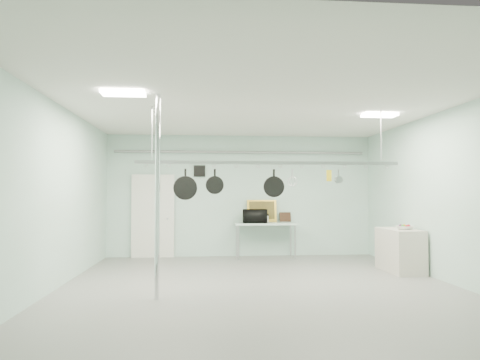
{
  "coord_description": "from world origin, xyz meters",
  "views": [
    {
      "loc": [
        -0.97,
        -7.35,
        1.62
      ],
      "look_at": [
        -0.27,
        1.0,
        1.91
      ],
      "focal_mm": 32.0,
      "sensor_mm": 36.0,
      "label": 1
    }
  ],
  "objects": [
    {
      "name": "conduit_pipe",
      "position": [
        0.0,
        3.9,
        2.75
      ],
      "size": [
        6.6,
        0.07,
        0.07
      ],
      "primitive_type": "cylinder",
      "rotation": [
        0.0,
        1.57,
        0.0
      ],
      "color": "gray",
      "rests_on": "back_wall"
    },
    {
      "name": "microwave",
      "position": [
        0.33,
        3.5,
        1.08
      ],
      "size": [
        0.67,
        0.5,
        0.34
      ],
      "primitive_type": "imported",
      "rotation": [
        0.0,
        0.0,
        3.0
      ],
      "color": "black",
      "rests_on": "prep_table"
    },
    {
      "name": "coffee_canister",
      "position": [
        0.62,
        3.64,
        0.99
      ],
      "size": [
        0.19,
        0.19,
        0.18
      ],
      "primitive_type": "cylinder",
      "rotation": [
        0.0,
        0.0,
        0.35
      ],
      "color": "silver",
      "rests_on": "prep_table"
    },
    {
      "name": "painting_large",
      "position": [
        0.55,
        3.9,
        1.2
      ],
      "size": [
        0.78,
        0.15,
        0.58
      ],
      "primitive_type": "cube",
      "rotation": [
        -0.14,
        0.0,
        -0.03
      ],
      "color": "gold",
      "rests_on": "prep_table"
    },
    {
      "name": "chrome_pole",
      "position": [
        -1.7,
        -0.6,
        1.6
      ],
      "size": [
        0.08,
        0.08,
        3.2
      ],
      "primitive_type": "cylinder",
      "color": "silver",
      "rests_on": "floor"
    },
    {
      "name": "prep_table",
      "position": [
        0.6,
        3.6,
        0.83
      ],
      "size": [
        1.6,
        0.7,
        0.91
      ],
      "color": "silver",
      "rests_on": "floor"
    },
    {
      "name": "wall_vent",
      "position": [
        -1.1,
        3.97,
        2.25
      ],
      "size": [
        0.3,
        0.04,
        0.3
      ],
      "primitive_type": "cube",
      "color": "black",
      "rests_on": "back_wall"
    },
    {
      "name": "light_panel_left",
      "position": [
        -2.2,
        -0.8,
        3.16
      ],
      "size": [
        0.65,
        0.3,
        0.05
      ],
      "primitive_type": "cube",
      "color": "white",
      "rests_on": "ceiling"
    },
    {
      "name": "whisk",
      "position": [
        0.62,
        0.3,
        1.94
      ],
      "size": [
        0.22,
        0.22,
        0.3
      ],
      "primitive_type": null,
      "rotation": [
        0.0,
        0.0,
        -0.29
      ],
      "color": "#BDBCC1",
      "rests_on": "pot_rack"
    },
    {
      "name": "side_cabinet",
      "position": [
        3.15,
        1.4,
        0.45
      ],
      "size": [
        0.6,
        1.2,
        0.9
      ],
      "primitive_type": "cube",
      "color": "beige",
      "rests_on": "floor"
    },
    {
      "name": "pot_rack",
      "position": [
        0.2,
        0.3,
        2.23
      ],
      "size": [
        4.8,
        0.06,
        1.0
      ],
      "color": "#B7B7BC",
      "rests_on": "ceiling"
    },
    {
      "name": "fruit_bowl",
      "position": [
        3.16,
        1.18,
        0.94
      ],
      "size": [
        0.4,
        0.4,
        0.08
      ],
      "primitive_type": "imported",
      "rotation": [
        0.0,
        0.0,
        0.26
      ],
      "color": "silver",
      "rests_on": "side_cabinet"
    },
    {
      "name": "back_wall",
      "position": [
        0.0,
        3.99,
        1.6
      ],
      "size": [
        7.0,
        0.02,
        3.2
      ],
      "primitive_type": "cube",
      "color": "silver",
      "rests_on": "floor"
    },
    {
      "name": "skillet_left",
      "position": [
        -1.31,
        0.3,
        1.81
      ],
      "size": [
        0.43,
        0.14,
        0.56
      ],
      "primitive_type": null,
      "rotation": [
        0.0,
        0.0,
        0.2
      ],
      "color": "black",
      "rests_on": "pot_rack"
    },
    {
      "name": "light_panel_right",
      "position": [
        2.4,
        0.6,
        3.16
      ],
      "size": [
        0.65,
        0.3,
        0.05
      ],
      "primitive_type": "cube",
      "color": "white",
      "rests_on": "ceiling"
    },
    {
      "name": "ceiling",
      "position": [
        0.0,
        0.0,
        3.19
      ],
      "size": [
        7.0,
        8.0,
        0.02
      ],
      "primitive_type": "cube",
      "color": "silver",
      "rests_on": "back_wall"
    },
    {
      "name": "saucepan",
      "position": [
        1.48,
        0.3,
        1.96
      ],
      "size": [
        0.14,
        0.1,
        0.25
      ],
      "primitive_type": null,
      "rotation": [
        0.0,
        0.0,
        0.08
      ],
      "color": "silver",
      "rests_on": "pot_rack"
    },
    {
      "name": "grater",
      "position": [
        1.3,
        0.3,
        1.97
      ],
      "size": [
        0.09,
        0.02,
        0.23
      ],
      "primitive_type": null,
      "rotation": [
        0.0,
        0.0,
        0.07
      ],
      "color": "gold",
      "rests_on": "pot_rack"
    },
    {
      "name": "skillet_right",
      "position": [
        0.28,
        0.3,
        1.83
      ],
      "size": [
        0.38,
        0.08,
        0.5
      ],
      "primitive_type": null,
      "rotation": [
        0.0,
        0.0,
        -0.05
      ],
      "color": "black",
      "rests_on": "pot_rack"
    },
    {
      "name": "floor",
      "position": [
        0.0,
        0.0,
        0.0
      ],
      "size": [
        8.0,
        8.0,
        0.0
      ],
      "primitive_type": "plane",
      "color": "gray",
      "rests_on": "ground"
    },
    {
      "name": "painting_small",
      "position": [
        1.18,
        3.9,
        1.03
      ],
      "size": [
        0.31,
        0.1,
        0.25
      ],
      "primitive_type": "cube",
      "rotation": [
        -0.17,
        0.0,
        0.07
      ],
      "color": "#321D11",
      "rests_on": "prep_table"
    },
    {
      "name": "right_wall",
      "position": [
        3.49,
        0.0,
        1.6
      ],
      "size": [
        0.02,
        8.0,
        3.2
      ],
      "primitive_type": "cube",
      "color": "silver",
      "rests_on": "floor"
    },
    {
      "name": "fruit_cluster",
      "position": [
        3.16,
        1.18,
        0.98
      ],
      "size": [
        0.24,
        0.24,
        0.09
      ],
      "primitive_type": null,
      "color": "#A30F1C",
      "rests_on": "fruit_bowl"
    },
    {
      "name": "door",
      "position": [
        -2.3,
        3.94,
        1.05
      ],
      "size": [
        1.1,
        0.1,
        2.2
      ],
      "primitive_type": "cube",
      "color": "silver",
      "rests_on": "floor"
    },
    {
      "name": "skillet_mid",
      "position": [
        -0.79,
        0.3,
        1.86
      ],
      "size": [
        0.32,
        0.09,
        0.45
      ],
      "primitive_type": null,
      "rotation": [
        0.0,
        0.0,
        0.09
      ],
      "color": "black",
      "rests_on": "pot_rack"
    }
  ]
}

